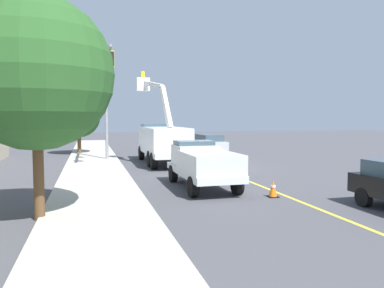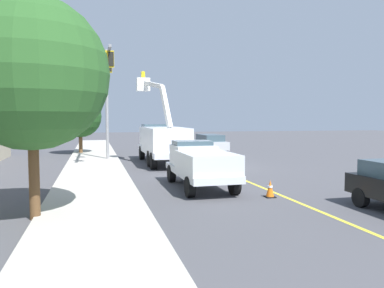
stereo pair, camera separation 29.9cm
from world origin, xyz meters
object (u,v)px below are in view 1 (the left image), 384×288
object	(u,v)px
service_pickup_truck	(203,163)
passing_minivan	(209,143)
utility_bucket_truck	(162,140)
traffic_cone_mid_rear	(178,152)
traffic_cone_leading	(273,189)
traffic_cone_mid_front	(206,164)
traffic_signal_mast	(107,83)

from	to	relation	value
service_pickup_truck	passing_minivan	xyz separation A→B (m)	(15.74, -4.86, -0.15)
utility_bucket_truck	traffic_cone_mid_rear	size ratio (longest dim) A/B	9.66
service_pickup_truck	traffic_cone_leading	world-z (taller)	service_pickup_truck
service_pickup_truck	traffic_cone_mid_front	xyz separation A→B (m)	(5.37, -1.69, -0.74)
service_pickup_truck	traffic_cone_mid_front	distance (m)	5.68
utility_bucket_truck	traffic_cone_mid_front	size ratio (longest dim) A/B	10.80
service_pickup_truck	traffic_cone_mid_rear	size ratio (longest dim) A/B	6.61
traffic_cone_leading	traffic_cone_mid_front	world-z (taller)	traffic_cone_mid_front
traffic_cone_leading	traffic_signal_mast	distance (m)	15.34
utility_bucket_truck	traffic_signal_mast	xyz separation A→B (m)	(0.89, 3.65, 3.95)
traffic_cone_mid_rear	utility_bucket_truck	bearing A→B (deg)	154.69
utility_bucket_truck	service_pickup_truck	distance (m)	9.59
service_pickup_truck	traffic_cone_leading	distance (m)	3.48
traffic_cone_mid_front	traffic_cone_leading	bearing A→B (deg)	-176.08
traffic_cone_mid_rear	passing_minivan	bearing A→B (deg)	-57.11
passing_minivan	traffic_cone_leading	distance (m)	18.50
utility_bucket_truck	traffic_signal_mast	distance (m)	5.45
service_pickup_truck	traffic_signal_mast	distance (m)	12.04
passing_minivan	traffic_cone_mid_rear	xyz separation A→B (m)	(-2.12, 3.28, -0.55)
traffic_cone_mid_front	traffic_signal_mast	world-z (taller)	traffic_signal_mast
passing_minivan	traffic_cone_mid_front	world-z (taller)	passing_minivan
traffic_cone_mid_front	traffic_cone_mid_rear	distance (m)	8.24
traffic_cone_mid_front	traffic_signal_mast	size ratio (longest dim) A/B	0.09
utility_bucket_truck	passing_minivan	world-z (taller)	utility_bucket_truck
traffic_cone_mid_rear	traffic_cone_leading	bearing A→B (deg)	-177.68
traffic_cone_leading	traffic_cone_mid_front	xyz separation A→B (m)	(7.93, 0.54, 0.04)
passing_minivan	traffic_signal_mast	distance (m)	11.27
traffic_cone_mid_front	traffic_cone_mid_rear	xyz separation A→B (m)	(8.24, 0.11, 0.05)
utility_bucket_truck	passing_minivan	size ratio (longest dim) A/B	1.70
traffic_cone_mid_front	service_pickup_truck	bearing A→B (deg)	162.57
traffic_cone_leading	traffic_signal_mast	bearing A→B (deg)	25.52
passing_minivan	traffic_cone_mid_rear	size ratio (longest dim) A/B	5.67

